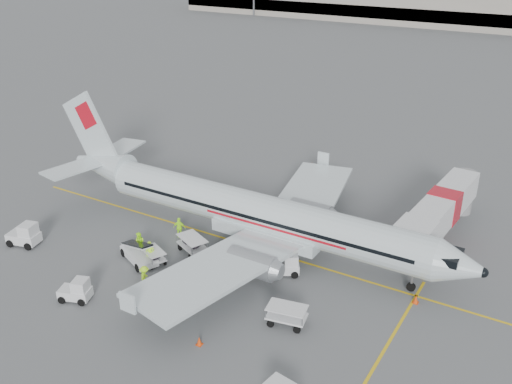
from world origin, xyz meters
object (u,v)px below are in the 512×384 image
aircraft (260,189)px  tug_aft (23,234)px  tug_mid (75,289)px  belt_loader (138,246)px  jet_bridge (442,216)px  tug_fore (284,264)px

aircraft → tug_aft: (-16.25, -9.45, -4.04)m
tug_aft → tug_mid: bearing=-33.9°
belt_loader → tug_aft: (-9.59, -2.76, -0.38)m
belt_loader → jet_bridge: bearing=63.3°
jet_bridge → tug_fore: (-8.34, -11.13, -1.22)m
aircraft → belt_loader: 10.12m
tug_aft → belt_loader: bearing=1.5°
tug_aft → aircraft: bearing=15.6°
jet_bridge → tug_fore: 13.96m
jet_bridge → aircraft: bearing=-140.7°
jet_bridge → tug_mid: size_ratio=7.49×
belt_loader → tug_mid: belt_loader is taller
jet_bridge → belt_loader: size_ratio=3.20×
aircraft → belt_loader: size_ratio=7.39×
aircraft → tug_mid: bearing=-118.9°
belt_loader → tug_aft: belt_loader is taller
tug_mid → tug_aft: tug_aft is taller
aircraft → jet_bridge: aircraft is taller
belt_loader → tug_fore: (10.26, 4.06, -0.49)m
aircraft → tug_aft: size_ratio=14.81×
jet_bridge → belt_loader: jet_bridge is taller
aircraft → belt_loader: aircraft is taller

